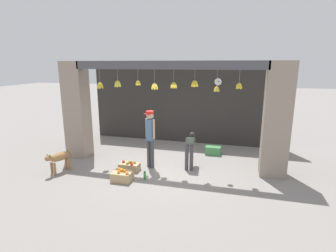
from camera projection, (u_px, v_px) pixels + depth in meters
name	position (u px, v px, depth m)	size (l,w,h in m)	color
ground_plane	(164.00, 167.00, 8.00)	(60.00, 60.00, 0.00)	gray
shop_back_wall	(184.00, 103.00, 10.32)	(7.50, 0.12, 3.17)	#2D2B28
shop_pillar_left	(77.00, 110.00, 8.69)	(0.70, 0.60, 3.17)	gray
shop_pillar_right	(277.00, 120.00, 7.13)	(0.70, 0.60, 3.17)	gray
storefront_awning	(165.00, 67.00, 7.42)	(5.60, 0.28, 0.86)	#4C4C51
dog	(59.00, 158.00, 7.54)	(0.44, 0.88, 0.65)	#9E7042
shopkeeper	(150.00, 134.00, 7.76)	(0.32, 0.31, 1.75)	#424247
worker_stooping	(190.00, 146.00, 7.84)	(0.26, 0.78, 1.01)	#424247
fruit_crate_oranges	(122.00, 176.00, 7.06)	(0.52, 0.41, 0.33)	tan
fruit_crate_apples	(129.00, 166.00, 7.75)	(0.59, 0.32, 0.29)	tan
produce_box_green	(213.00, 150.00, 9.14)	(0.52, 0.36, 0.28)	#42844C
water_bottle	(145.00, 176.00, 7.13)	(0.07, 0.07, 0.24)	#38934C
wall_clock	(218.00, 82.00, 9.72)	(0.28, 0.03, 0.28)	black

